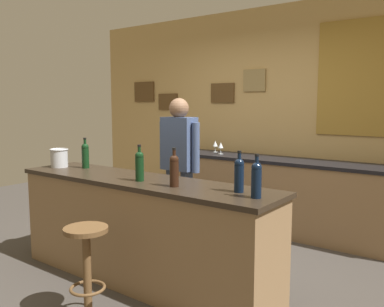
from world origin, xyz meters
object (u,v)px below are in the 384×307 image
ice_bucket (59,157)px  wine_bottle_b (139,165)px  bartender (179,163)px  wine_glass_a (215,144)px  wine_bottle_a (85,155)px  wine_bottle_c (174,169)px  bar_stool (87,257)px  wine_bottle_d (239,174)px  wine_glass_b (221,146)px  wine_bottle_e (256,178)px

ice_bucket → wine_bottle_b: bearing=-2.5°
bartender → wine_glass_a: bartender is taller
wine_bottle_a → wine_bottle_c: 1.31m
bar_stool → wine_bottle_d: 1.26m
bar_stool → wine_glass_b: wine_glass_b is taller
wine_bottle_b → wine_bottle_c: size_ratio=1.00×
wine_glass_b → wine_bottle_d: bearing=-53.9°
bartender → wine_glass_b: size_ratio=10.45×
bar_stool → wine_bottle_b: 0.85m
wine_glass_b → ice_bucket: bearing=-107.4°
bartender → ice_bucket: 1.23m
wine_bottle_b → ice_bucket: 1.18m
bar_stool → wine_bottle_a: wine_bottle_a is taller
wine_bottle_d → ice_bucket: (-2.07, -0.07, -0.04)m
wine_glass_b → wine_bottle_b: bearing=-75.4°
bartender → bar_stool: size_ratio=2.38×
bartender → wine_bottle_e: (1.41, -0.91, 0.12)m
bartender → wine_bottle_d: bartender is taller
bar_stool → wine_bottle_e: wine_bottle_e is taller
bartender → wine_glass_a: size_ratio=10.45×
wine_bottle_c → ice_bucket: 1.56m
ice_bucket → wine_glass_b: bearing=72.6°
wine_bottle_a → wine_bottle_e: bearing=-4.0°
wine_glass_a → wine_glass_b: size_ratio=1.00×
wine_bottle_c → bar_stool: bearing=-118.7°
wine_bottle_a → wine_glass_b: size_ratio=1.97×
wine_bottle_c → ice_bucket: size_ratio=1.63×
wine_bottle_b → ice_bucket: bearing=177.5°
wine_glass_b → bartender: bearing=-79.5°
ice_bucket → wine_bottle_d: bearing=1.9°
bar_stool → wine_bottle_d: size_ratio=2.22×
wine_bottle_d → bartender: bearing=146.0°
wine_bottle_d → wine_bottle_c: bearing=-165.7°
ice_bucket → wine_glass_a: ice_bucket is taller
bartender → wine_bottle_b: (0.33, -0.94, 0.12)m
wine_bottle_b → wine_glass_a: wine_bottle_b is taller
wine_bottle_c → wine_bottle_e: 0.70m
bartender → wine_bottle_e: bartender is taller
wine_bottle_b → ice_bucket: wine_bottle_b is taller
bartender → wine_bottle_c: bearing=-53.2°
wine_bottle_d → wine_glass_b: bearing=126.1°
wine_bottle_b → wine_bottle_e: bearing=1.7°
wine_bottle_d → wine_bottle_e: 0.21m
ice_bucket → bartender: bearing=46.5°
bar_stool → wine_bottle_a: size_ratio=2.22×
wine_bottle_b → ice_bucket: (-1.18, 0.05, -0.04)m
wine_bottle_d → wine_glass_a: wine_bottle_d is taller
wine_bottle_b → wine_bottle_e: 1.08m
wine_bottle_d → wine_glass_b: 2.43m
wine_bottle_b → wine_glass_b: size_ratio=1.97×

